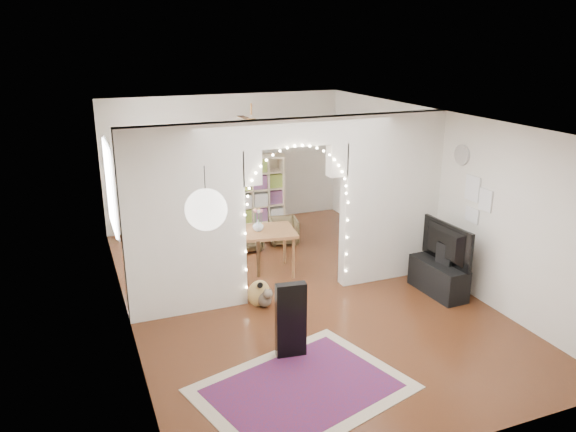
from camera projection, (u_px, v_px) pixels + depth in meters
name	position (u px, v px, depth m)	size (l,w,h in m)	color
floor	(295.00, 292.00, 8.74)	(7.50, 7.50, 0.00)	black
ceiling	(295.00, 118.00, 7.92)	(5.00, 7.50, 0.02)	white
wall_back	(226.00, 160.00, 11.64)	(5.00, 0.02, 2.70)	silver
wall_front	(455.00, 324.00, 5.01)	(5.00, 0.02, 2.70)	silver
wall_left	(121.00, 230.00, 7.44)	(0.02, 7.50, 2.70)	silver
wall_right	(435.00, 193.00, 9.21)	(0.02, 7.50, 2.70)	silver
divider_wall	(295.00, 205.00, 8.31)	(5.00, 0.20, 2.70)	silver
fairy_lights	(298.00, 199.00, 8.15)	(1.64, 0.04, 1.60)	#FFEABF
window	(110.00, 187.00, 9.00)	(0.04, 1.20, 1.40)	white
wall_clock	(462.00, 155.00, 8.45)	(0.31, 0.31, 0.03)	white
picture_frames	(476.00, 200.00, 8.28)	(0.02, 0.50, 0.70)	white
paper_lantern	(206.00, 210.00, 5.26)	(0.40, 0.40, 0.40)	white
ceiling_fan	(251.00, 121.00, 9.78)	(1.10, 1.10, 0.30)	#B6783C
area_rug	(303.00, 388.00, 6.33)	(2.24, 1.68, 0.02)	maroon
guitar_case	(291.00, 320.00, 6.86)	(0.37, 0.12, 0.98)	black
acoustic_guitar	(259.00, 283.00, 8.17)	(0.35, 0.14, 0.87)	tan
tabby_cat	(264.00, 297.00, 8.25)	(0.26, 0.53, 0.35)	brown
floor_speaker	(449.00, 268.00, 8.62)	(0.37, 0.34, 0.82)	black
media_console	(438.00, 278.00, 8.64)	(0.40, 1.00, 0.50)	black
tv	(441.00, 244.00, 8.47)	(1.07, 0.14, 0.62)	black
bookcase	(251.00, 190.00, 11.77)	(1.43, 0.36, 1.47)	beige
dining_table	(258.00, 235.00, 9.24)	(1.31, 0.97, 0.76)	brown
flower_vase	(258.00, 225.00, 9.18)	(0.18, 0.18, 0.19)	silver
dining_chair_left	(248.00, 239.00, 10.40)	(0.46, 0.48, 0.43)	#4E4127
dining_chair_right	(284.00, 231.00, 10.76)	(0.52, 0.54, 0.49)	#4E4127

